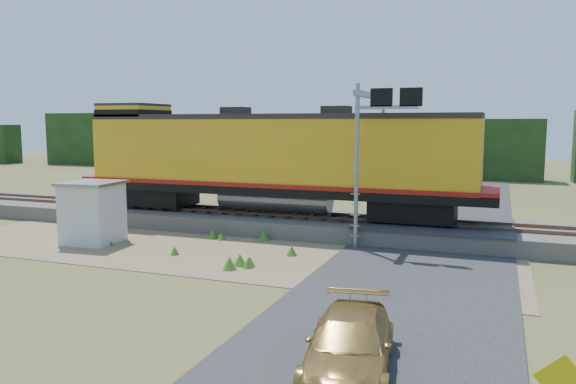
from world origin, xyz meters
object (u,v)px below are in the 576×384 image
at_px(signal_gantry, 376,126).
at_px(car, 350,345).
at_px(shed, 93,212).
at_px(locomotive, 269,158).

distance_m(signal_gantry, car, 15.28).
bearing_deg(car, signal_gantry, 91.41).
height_order(shed, signal_gantry, signal_gantry).
bearing_deg(car, shed, 139.46).
bearing_deg(car, locomotive, 110.07).
distance_m(locomotive, signal_gantry, 5.94).
height_order(shed, car, shed).
height_order(locomotive, signal_gantry, signal_gantry).
distance_m(locomotive, shed, 8.94).
xyz_separation_m(locomotive, shed, (-6.24, -5.98, -2.28)).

